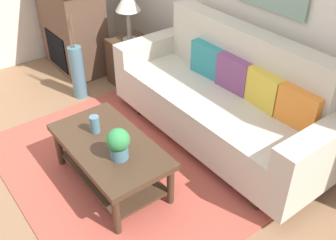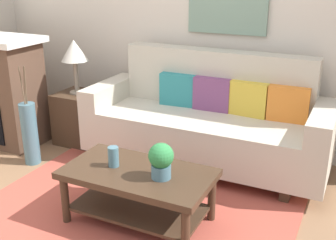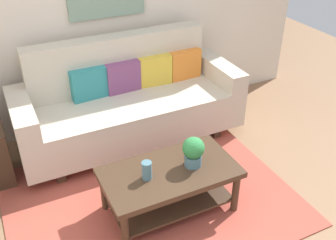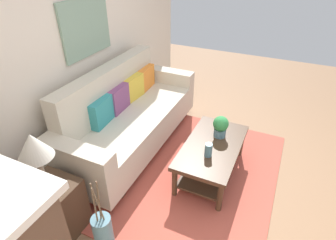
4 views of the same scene
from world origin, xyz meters
The scene contains 17 objects.
ground_plane centered at (0.00, 0.00, 0.00)m, with size 9.18×9.18×0.00m, color #8C6647.
wall_back centered at (0.00, 2.01, 1.35)m, with size 5.18×0.10×2.70m, color beige.
area_rug centered at (0.00, 0.50, 0.01)m, with size 2.43×1.91×0.01m, color #B24C3D.
couch centered at (0.19, 1.47, 0.43)m, with size 2.30×0.84×1.08m.
throw_pillow_teal centered at (-0.17, 1.60, 0.68)m, with size 0.36×0.12×0.32m, color teal.
throw_pillow_plum centered at (0.19, 1.60, 0.68)m, with size 0.36×0.12×0.32m, color #7A4270.
throw_pillow_mustard centered at (0.55, 1.60, 0.68)m, with size 0.36×0.12×0.32m, color gold.
throw_pillow_orange centered at (0.91, 1.60, 0.68)m, with size 0.36×0.12×0.32m, color orange.
coffee_table centered at (0.10, 0.30, 0.31)m, with size 1.10×0.60×0.43m.
tabletop_vase centered at (-0.11, 0.29, 0.51)m, with size 0.08×0.08×0.15m, color slate.
potted_plant_tabletop centered at (0.30, 0.28, 0.57)m, with size 0.18×0.18×0.26m.
side_table centered at (-1.26, 1.39, 0.28)m, with size 0.44×0.44×0.56m, color #422D1E.
table_lamp centered at (-1.26, 1.39, 0.99)m, with size 0.28×0.28×0.57m.
floor_vase_branch_a centered at (-1.34, 0.74, 0.80)m, with size 0.01×0.01×0.36m, color brown.
floor_vase_branch_b centered at (-1.37, 0.76, 0.80)m, with size 0.01×0.01×0.36m, color brown.
floor_vase_branch_c centered at (-1.37, 0.72, 0.80)m, with size 0.01×0.01×0.36m, color brown.
framed_painting centered at (0.19, 1.94, 1.53)m, with size 0.80×0.03×0.64m, color gray.
Camera 4 is at (-2.34, -0.27, 2.33)m, focal length 29.32 mm.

